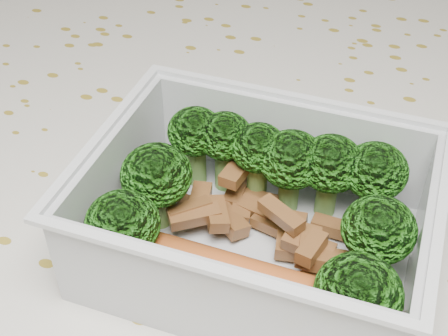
% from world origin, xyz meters
% --- Properties ---
extents(dining_table, '(1.40, 0.90, 0.75)m').
position_xyz_m(dining_table, '(0.00, 0.00, 0.67)').
color(dining_table, brown).
rests_on(dining_table, ground).
extents(tablecloth, '(1.46, 0.96, 0.19)m').
position_xyz_m(tablecloth, '(0.00, 0.00, 0.72)').
color(tablecloth, silver).
rests_on(tablecloth, dining_table).
extents(lunch_container, '(0.19, 0.15, 0.06)m').
position_xyz_m(lunch_container, '(0.03, -0.03, 0.78)').
color(lunch_container, silver).
rests_on(lunch_container, tablecloth).
extents(broccoli_florets, '(0.16, 0.13, 0.05)m').
position_xyz_m(broccoli_florets, '(0.03, -0.01, 0.80)').
color(broccoli_florets, '#608C3F').
rests_on(broccoli_florets, lunch_container).
extents(meat_pile, '(0.11, 0.07, 0.03)m').
position_xyz_m(meat_pile, '(0.03, -0.02, 0.77)').
color(meat_pile, brown).
rests_on(meat_pile, lunch_container).
extents(sausage, '(0.16, 0.03, 0.03)m').
position_xyz_m(sausage, '(0.04, -0.06, 0.78)').
color(sausage, '#B45221').
rests_on(sausage, lunch_container).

